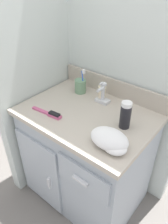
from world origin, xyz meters
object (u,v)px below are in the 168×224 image
shaving_cream_can (125,115)px  hairbrush (50,114)px  soap_dispenser (102,93)px  hand_towel (111,141)px  toothbrush_cup (80,86)px

shaving_cream_can → hairbrush: 0.44m
soap_dispenser → hand_towel: bearing=-49.0°
soap_dispenser → hairbrush: size_ratio=0.60×
shaving_cream_can → hand_towel: size_ratio=0.76×
toothbrush_cup → shaving_cream_can: size_ratio=1.11×
shaving_cream_can → hand_towel: shaving_cream_can is taller
soap_dispenser → toothbrush_cup: bearing=-176.6°
soap_dispenser → shaving_cream_can: (0.27, -0.16, 0.03)m
shaving_cream_can → hand_towel: bearing=-81.1°
toothbrush_cup → soap_dispenser: (0.17, 0.01, 0.00)m
soap_dispenser → hand_towel: soap_dispenser is taller
toothbrush_cup → soap_dispenser: bearing=3.4°
toothbrush_cup → hand_towel: 0.57m
shaving_cream_can → hand_towel: 0.19m
hairbrush → hand_towel: 0.43m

